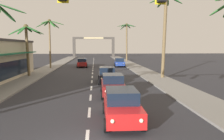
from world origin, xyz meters
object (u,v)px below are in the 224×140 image
(traffic_signal_mast, at_px, (165,9))
(sedan_parked_nearest_kerb, at_px, (119,62))
(palm_left_third, at_px, (27,38))
(palm_right_second, at_px, (165,23))
(sedan_fifth_in_queue, at_px, (107,75))
(sedan_lead_at_stop_bar, at_px, (122,105))
(sedan_oncoming_far, at_px, (82,63))
(palm_left_farthest, at_px, (50,32))
(sedan_third_in_queue, at_px, (113,85))
(palm_right_farthest, at_px, (127,34))
(town_gateway_arch, at_px, (94,44))

(traffic_signal_mast, relative_size, sedan_parked_nearest_kerb, 2.51)
(palm_left_third, xyz_separation_m, palm_right_second, (17.06, -2.89, 1.69))
(sedan_fifth_in_queue, xyz_separation_m, palm_right_second, (7.10, 2.54, 5.86))
(sedan_lead_at_stop_bar, distance_m, sedan_oncoming_far, 30.82)
(sedan_parked_nearest_kerb, distance_m, palm_left_third, 19.20)
(palm_left_farthest, bearing_deg, palm_left_third, -95.33)
(palm_left_farthest, height_order, palm_right_second, palm_right_second)
(sedan_fifth_in_queue, bearing_deg, palm_left_third, 151.37)
(sedan_third_in_queue, relative_size, sedan_fifth_in_queue, 1.00)
(sedan_fifth_in_queue, height_order, palm_right_farthest, palm_right_farthest)
(traffic_signal_mast, distance_m, palm_right_second, 18.89)
(sedan_third_in_queue, xyz_separation_m, sedan_parked_nearest_kerb, (3.31, 24.80, 0.00))
(sedan_oncoming_far, distance_m, palm_right_farthest, 18.88)
(sedan_parked_nearest_kerb, height_order, palm_right_second, palm_right_second)
(sedan_parked_nearest_kerb, xyz_separation_m, town_gateway_arch, (-5.09, 34.61, 3.68))
(traffic_signal_mast, relative_size, palm_right_second, 1.11)
(sedan_lead_at_stop_bar, relative_size, palm_right_farthest, 0.46)
(sedan_lead_at_stop_bar, bearing_deg, sedan_parked_nearest_kerb, 83.83)
(sedan_lead_at_stop_bar, xyz_separation_m, sedan_parked_nearest_kerb, (3.35, 31.05, 0.00))
(sedan_oncoming_far, bearing_deg, palm_left_farthest, -153.91)
(sedan_third_in_queue, relative_size, palm_left_third, 0.67)
(palm_left_third, relative_size, town_gateway_arch, 0.47)
(sedan_lead_at_stop_bar, distance_m, palm_right_farthest, 45.96)
(sedan_parked_nearest_kerb, bearing_deg, palm_right_farthest, 76.46)
(sedan_third_in_queue, height_order, palm_right_second, palm_right_second)
(sedan_oncoming_far, height_order, sedan_parked_nearest_kerb, same)
(sedan_third_in_queue, relative_size, town_gateway_arch, 0.31)
(palm_left_farthest, xyz_separation_m, town_gateway_arch, (7.37, 37.68, -1.90))
(palm_left_farthest, distance_m, town_gateway_arch, 38.44)
(sedan_fifth_in_queue, height_order, sedan_oncoming_far, same)
(sedan_lead_at_stop_bar, bearing_deg, sedan_third_in_queue, 89.63)
(sedan_third_in_queue, height_order, town_gateway_arch, town_gateway_arch)
(palm_right_farthest, bearing_deg, town_gateway_arch, 112.34)
(sedan_third_in_queue, bearing_deg, palm_right_second, 51.58)
(sedan_parked_nearest_kerb, bearing_deg, traffic_signal_mast, -93.53)
(sedan_oncoming_far, bearing_deg, palm_right_second, -55.21)
(traffic_signal_mast, bearing_deg, town_gateway_arch, 92.50)
(sedan_third_in_queue, xyz_separation_m, palm_left_third, (-10.08, 11.69, 4.18))
(traffic_signal_mast, xyz_separation_m, sedan_parked_nearest_kerb, (2.09, 33.94, -4.46))
(sedan_parked_nearest_kerb, bearing_deg, sedan_oncoming_far, -176.29)
(sedan_third_in_queue, height_order, sedan_fifth_in_queue, same)
(sedan_third_in_queue, height_order, sedan_oncoming_far, same)
(traffic_signal_mast, height_order, palm_right_second, palm_right_second)
(traffic_signal_mast, bearing_deg, sedan_fifth_in_queue, 95.00)
(traffic_signal_mast, bearing_deg, sedan_oncoming_far, 98.56)
(sedan_third_in_queue, height_order, palm_left_farthest, palm_left_farthest)
(palm_left_third, bearing_deg, palm_right_second, -9.63)
(sedan_oncoming_far, bearing_deg, sedan_fifth_in_queue, -78.45)
(sedan_third_in_queue, distance_m, sedan_fifth_in_queue, 6.25)
(palm_left_third, bearing_deg, sedan_lead_at_stop_bar, -60.76)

